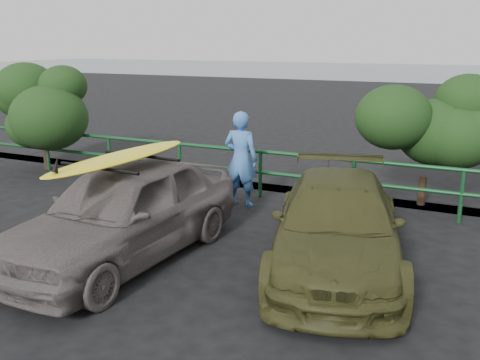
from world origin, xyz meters
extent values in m
plane|color=black|center=(0.00, 0.00, 0.00)|extent=(80.00, 80.00, 0.00)
plane|color=slate|center=(0.00, 60.00, 0.00)|extent=(200.00, 200.00, 0.00)
imported|color=#5D5453|center=(0.43, 1.03, 0.75)|extent=(2.04, 4.52, 1.51)
imported|color=#3B3C1A|center=(3.44, 2.11, 0.65)|extent=(2.87, 4.80, 1.30)
imported|color=#4074C1|center=(0.87, 4.28, 0.97)|extent=(0.73, 0.50, 1.93)
ellipsoid|color=yellow|center=(0.43, 1.03, 1.60)|extent=(0.80, 3.03, 0.09)
camera|label=1|loc=(5.29, -5.23, 3.27)|focal=40.00mm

